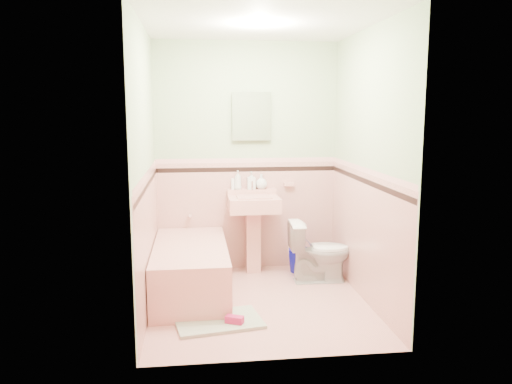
{
  "coord_description": "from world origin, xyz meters",
  "views": [
    {
      "loc": [
        -0.58,
        -4.45,
        1.76
      ],
      "look_at": [
        0.0,
        0.25,
        1.0
      ],
      "focal_mm": 35.62,
      "sensor_mm": 36.0,
      "label": 1
    }
  ],
  "objects": [
    {
      "name": "sink_faucet",
      "position": [
        0.05,
        1.0,
        0.95
      ],
      "size": [
        0.02,
        0.02,
        0.1
      ],
      "primitive_type": "cylinder",
      "color": "silver",
      "rests_on": "sink"
    },
    {
      "name": "wainscot_left",
      "position": [
        -0.99,
        0.0,
        0.6
      ],
      "size": [
        0.0,
        2.2,
        2.2
      ],
      "primitive_type": "plane",
      "rotation": [
        1.57,
        0.0,
        1.57
      ],
      "color": "#E8A69C",
      "rests_on": "ground"
    },
    {
      "name": "tube",
      "position": [
        -0.16,
        1.04,
        0.97
      ],
      "size": [
        0.04,
        0.04,
        0.12
      ],
      "primitive_type": "cylinder",
      "rotation": [
        0.0,
        0.0,
        -0.29
      ],
      "color": "white",
      "rests_on": "sink"
    },
    {
      "name": "accent_front",
      "position": [
        0.0,
        -1.08,
        1.12
      ],
      "size": [
        2.0,
        0.0,
        2.0
      ],
      "primitive_type": "plane",
      "rotation": [
        -1.57,
        0.0,
        0.0
      ],
      "color": "black",
      "rests_on": "ground"
    },
    {
      "name": "accent_right",
      "position": [
        0.98,
        0.0,
        1.12
      ],
      "size": [
        0.0,
        2.2,
        2.2
      ],
      "primitive_type": "plane",
      "rotation": [
        1.57,
        0.0,
        -1.57
      ],
      "color": "black",
      "rests_on": "ground"
    },
    {
      "name": "tub_faucet",
      "position": [
        -0.63,
        1.05,
        0.63
      ],
      "size": [
        0.04,
        0.12,
        0.04
      ],
      "primitive_type": "cylinder",
      "rotation": [
        1.57,
        0.0,
        0.0
      ],
      "color": "silver",
      "rests_on": "wall_back"
    },
    {
      "name": "soap_dish",
      "position": [
        0.47,
        1.06,
        0.95
      ],
      "size": [
        0.11,
        0.06,
        0.04
      ],
      "primitive_type": "cube",
      "color": "#E1988D",
      "rests_on": "wall_back"
    },
    {
      "name": "wall_front",
      "position": [
        0.0,
        -1.1,
        1.25
      ],
      "size": [
        2.5,
        0.0,
        2.5
      ],
      "primitive_type": "plane",
      "rotation": [
        -1.57,
        0.0,
        0.0
      ],
      "color": "beige",
      "rests_on": "ground"
    },
    {
      "name": "bathtub",
      "position": [
        -0.63,
        0.33,
        0.23
      ],
      "size": [
        0.7,
        1.5,
        0.45
      ],
      "primitive_type": "cube",
      "color": "#E1988D",
      "rests_on": "floor"
    },
    {
      "name": "cap_front",
      "position": [
        0.0,
        -1.08,
        1.22
      ],
      "size": [
        2.0,
        0.0,
        2.0
      ],
      "primitive_type": "plane",
      "rotation": [
        -1.57,
        0.0,
        0.0
      ],
      "color": "#E6A6A1",
      "rests_on": "ground"
    },
    {
      "name": "accent_back",
      "position": [
        0.0,
        1.08,
        1.12
      ],
      "size": [
        2.0,
        0.0,
        2.0
      ],
      "primitive_type": "plane",
      "rotation": [
        1.57,
        0.0,
        0.0
      ],
      "color": "black",
      "rests_on": "ground"
    },
    {
      "name": "wainscot_back",
      "position": [
        0.0,
        1.09,
        0.6
      ],
      "size": [
        2.0,
        0.0,
        2.0
      ],
      "primitive_type": "plane",
      "rotation": [
        1.57,
        0.0,
        0.0
      ],
      "color": "#E8A69C",
      "rests_on": "ground"
    },
    {
      "name": "floor",
      "position": [
        0.0,
        0.0,
        0.0
      ],
      "size": [
        2.2,
        2.2,
        0.0
      ],
      "primitive_type": "plane",
      "color": "#E6A196",
      "rests_on": "ground"
    },
    {
      "name": "wainscot_front",
      "position": [
        0.0,
        -1.09,
        0.6
      ],
      "size": [
        2.0,
        0.0,
        2.0
      ],
      "primitive_type": "plane",
      "rotation": [
        -1.57,
        0.0,
        0.0
      ],
      "color": "#E8A69C",
      "rests_on": "ground"
    },
    {
      "name": "sink",
      "position": [
        0.05,
        0.86,
        0.42
      ],
      "size": [
        0.54,
        0.48,
        0.85
      ],
      "primitive_type": null,
      "color": "#E1988D",
      "rests_on": "floor"
    },
    {
      "name": "wainscot_right",
      "position": [
        0.99,
        0.0,
        0.6
      ],
      "size": [
        0.0,
        2.2,
        2.2
      ],
      "primitive_type": "plane",
      "rotation": [
        1.57,
        0.0,
        -1.57
      ],
      "color": "#E8A69C",
      "rests_on": "ground"
    },
    {
      "name": "toilet",
      "position": [
        0.7,
        0.53,
        0.32
      ],
      "size": [
        0.64,
        0.37,
        0.64
      ],
      "primitive_type": "imported",
      "rotation": [
        0.0,
        0.0,
        1.54
      ],
      "color": "white",
      "rests_on": "floor"
    },
    {
      "name": "wall_right",
      "position": [
        1.0,
        0.0,
        1.25
      ],
      "size": [
        0.0,
        2.5,
        2.5
      ],
      "primitive_type": "plane",
      "rotation": [
        1.57,
        0.0,
        -1.57
      ],
      "color": "beige",
      "rests_on": "ground"
    },
    {
      "name": "medicine_cabinet",
      "position": [
        0.05,
        1.07,
        1.7
      ],
      "size": [
        0.36,
        0.04,
        0.45
      ],
      "primitive_type": "cube",
      "color": "white",
      "rests_on": "wall_back"
    },
    {
      "name": "cap_back",
      "position": [
        0.0,
        1.08,
        1.22
      ],
      "size": [
        2.0,
        0.0,
        2.0
      ],
      "primitive_type": "plane",
      "rotation": [
        1.57,
        0.0,
        0.0
      ],
      "color": "#E6A6A1",
      "rests_on": "ground"
    },
    {
      "name": "shoe",
      "position": [
        -0.27,
        -0.5,
        0.06
      ],
      "size": [
        0.16,
        0.13,
        0.06
      ],
      "primitive_type": "cube",
      "rotation": [
        0.0,
        0.0,
        -0.44
      ],
      "color": "#BF1E59",
      "rests_on": "bath_mat"
    },
    {
      "name": "wall_back",
      "position": [
        0.0,
        1.1,
        1.25
      ],
      "size": [
        2.5,
        0.0,
        2.5
      ],
      "primitive_type": "plane",
      "rotation": [
        1.57,
        0.0,
        0.0
      ],
      "color": "beige",
      "rests_on": "ground"
    },
    {
      "name": "soap_bottle_mid",
      "position": [
        0.05,
        1.04,
        1.0
      ],
      "size": [
        0.09,
        0.09,
        0.19
      ],
      "primitive_type": "imported",
      "rotation": [
        0.0,
        0.0,
        -0.03
      ],
      "color": "#B2B2B2",
      "rests_on": "sink"
    },
    {
      "name": "accent_left",
      "position": [
        -0.98,
        0.0,
        1.12
      ],
      "size": [
        0.0,
        2.2,
        2.2
      ],
      "primitive_type": "plane",
      "rotation": [
        1.57,
        0.0,
        1.57
      ],
      "color": "black",
      "rests_on": "ground"
    },
    {
      "name": "bath_mat",
      "position": [
        -0.4,
        -0.41,
        0.01
      ],
      "size": [
        0.78,
        0.59,
        0.03
      ],
      "primitive_type": "cube",
      "rotation": [
        0.0,
        0.0,
        0.17
      ],
      "color": "#9EAC8F",
      "rests_on": "floor"
    },
    {
      "name": "bucket",
      "position": [
        0.56,
        0.86,
        0.13
      ],
      "size": [
        0.29,
        0.29,
        0.25
      ],
      "primitive_type": null,
      "rotation": [
        0.0,
        0.0,
        -0.13
      ],
      "color": "#0A0EA5",
      "rests_on": "floor"
    },
    {
      "name": "cap_left",
      "position": [
        -0.98,
        0.0,
        1.22
      ],
      "size": [
        0.0,
        2.2,
        2.2
      ],
      "primitive_type": "plane",
      "rotation": [
        1.57,
        0.0,
        1.57
      ],
      "color": "#E6A6A1",
      "rests_on": "ground"
    },
    {
      "name": "wall_left",
      "position": [
        -1.0,
        0.0,
        1.25
      ],
      "size": [
        0.0,
        2.5,
        2.5
      ],
      "primitive_type": "plane",
      "rotation": [
        1.57,
        0.0,
        1.57
      ],
      "color": "beige",
      "rests_on": "ground"
    },
    {
      "name": "cap_right",
      "position": [
        0.98,
        0.0,
        1.22
      ],
      "size": [
        0.0,
        2.2,
        2.2
      ],
      "primitive_type": "plane",
      "rotation": [
        1.57,
        0.0,
        -1.57
      ],
      "color": "#E6A6A1",
      "rests_on": "ground"
    },
    {
      "name": "ceiling",
      "position": [
        0.0,
        0.0,
        2.5
      ],
      "size": [
        2.2,
        2.2,
        0.0
      ],
      "primitive_type": "plane",
      "rotation": [
        3.14,
        0.0,
        0.0
      ],
      "color": "white",
      "rests_on": "ground"
    },
    {
      "name": "soap_bottle_left",
      "position": [
        -0.1,
        1.04,
        1.01
      ],
      "size": [
        0.09,
        0.09,
        0.21
      ],
      "primitive_type": "imported",
      "rotation": [
        0.0,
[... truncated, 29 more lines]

